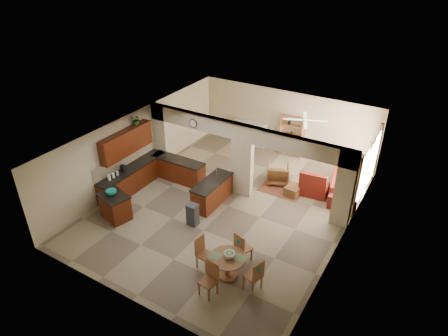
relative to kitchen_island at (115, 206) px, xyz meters
The scene contains 39 objects.
floor 3.91m from the kitchen_island, 40.48° to the left, with size 10.00×10.00×0.00m, color gray.
ceiling 4.54m from the kitchen_island, 40.48° to the left, with size 10.00×10.00×0.00m, color white.
wall_back 8.14m from the kitchen_island, 68.55° to the left, with size 8.00×8.00×0.00m, color beige.
wall_front 3.97m from the kitchen_island, 39.99° to the right, with size 8.00×8.00×0.00m, color beige.
wall_left 2.89m from the kitchen_island, 112.51° to the left, with size 10.00×10.00×0.00m, color beige.
wall_right 7.46m from the kitchen_island, 19.93° to the left, with size 10.00×10.00×0.00m, color beige.
partition_left_pier 3.72m from the kitchen_island, 101.94° to the left, with size 0.60×0.25×2.80m, color beige.
partition_center_pier 4.64m from the kitchen_island, 50.00° to the left, with size 0.80×0.25×2.20m, color beige.
partition_right_pier 7.59m from the kitchen_island, 27.89° to the left, with size 0.60×0.25×2.80m, color beige.
partition_header 5.03m from the kitchen_island, 50.00° to the left, with size 8.00×0.25×0.60m, color beige.
kitchen_counter 2.29m from the kitchen_island, 97.65° to the left, with size 2.52×3.29×1.48m.
upper_cabinets 2.42m from the kitchen_island, 116.68° to the left, with size 0.35×2.40×0.90m, color #481108.
peninsula 3.37m from the kitchen_island, 45.65° to the left, with size 0.70×1.85×0.91m.
wall_clock 4.03m from the kitchen_island, 74.19° to the left, with size 0.34×0.34×0.03m, color #4F331A.
rug 6.23m from the kitchen_island, 48.04° to the left, with size 1.60×1.30×0.01m, color brown.
fireplace 7.48m from the kitchen_island, 79.56° to the left, with size 1.60×0.35×1.20m.
shelving_unit 8.06m from the kitchen_island, 65.76° to the left, with size 1.00×0.32×1.80m, color brown.
window_a 8.47m from the kitchen_island, 34.85° to the left, with size 0.02×0.90×1.90m, color white.
window_b 9.54m from the kitchen_island, 43.28° to the left, with size 0.02×0.90×1.90m, color white.
glazed_door 8.97m from the kitchen_island, 39.32° to the left, with size 0.02×0.70×2.10m, color white.
drape_a_left 8.11m from the kitchen_island, 31.52° to the left, with size 0.10×0.28×2.30m, color #3B1817.
drape_a_right 8.80m from the kitchen_island, 38.22° to the left, with size 0.10×0.28×2.30m, color #3B1817.
drape_b_left 9.11m from the kitchen_island, 40.70° to the left, with size 0.10×0.28×2.30m, color #3B1817.
drape_b_right 9.93m from the kitchen_island, 45.97° to the left, with size 0.10×0.28×2.30m, color #3B1817.
ceiling_fan 7.40m from the kitchen_island, 51.10° to the left, with size 1.00×1.00×0.10m, color white.
kitchen_island is the anchor object (origin of this frame).
teal_bowl 0.54m from the kitchen_island, behind, with size 0.35×0.35×0.16m, color #148E76.
trash_can 2.68m from the kitchen_island, 22.41° to the left, with size 0.34×0.29×0.72m, color #313133.
dining_table 4.69m from the kitchen_island, ahead, with size 1.03×1.03×0.70m.
fruit_bowl 4.74m from the kitchen_island, ahead, with size 0.31×0.31×0.17m, color #64BE28.
sofa 8.34m from the kitchen_island, 41.37° to the left, with size 0.99×2.53×0.74m, color maroon.
chaise 7.22m from the kitchen_island, 42.70° to the left, with size 0.99×0.81×0.39m, color maroon.
armchair 6.22m from the kitchen_island, 52.55° to the left, with size 0.84×0.86×0.78m, color #9C2F1C.
ottoman 6.38m from the kitchen_island, 43.18° to the left, with size 0.49×0.49×0.36m, color #9C2F1C.
plant 3.28m from the kitchen_island, 110.14° to the left, with size 0.35×0.30×0.39m, color #1B5316.
chair_north 4.72m from the kitchen_island, ahead, with size 0.53×0.53×1.02m.
chair_east 5.59m from the kitchen_island, ahead, with size 0.52×0.52×1.02m.
chair_south 4.74m from the kitchen_island, 14.47° to the right, with size 0.48×0.48×1.02m.
chair_west 3.87m from the kitchen_island, ahead, with size 0.46×0.46×1.02m.
Camera 1 is at (5.89, -10.11, 8.31)m, focal length 32.00 mm.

